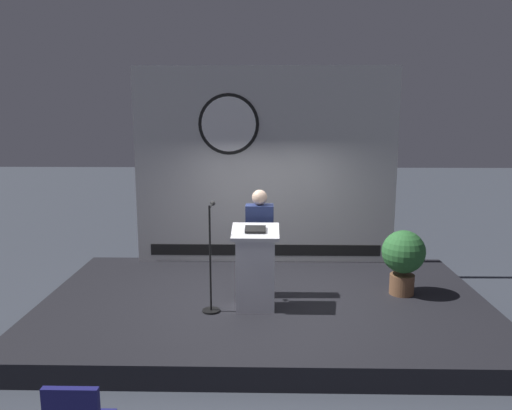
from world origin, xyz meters
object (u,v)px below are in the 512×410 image
Objects in this scene: podium at (255,268)px; microphone_stand at (211,273)px; potted_plant at (403,256)px; speaker_person at (260,242)px.

microphone_stand is (-0.60, -0.09, -0.04)m from podium.
microphone_stand is 2.85m from potted_plant.
speaker_person is at bearing 41.31° from microphone_stand.
potted_plant is at bearing 14.91° from podium.
potted_plant is (2.12, 0.10, -0.22)m from speaker_person.
podium is 0.54m from speaker_person.
speaker_person reaches higher than podium.
microphone_stand reaches higher than podium.
podium reaches higher than potted_plant.
microphone_stand is (-0.65, -0.57, -0.28)m from speaker_person.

